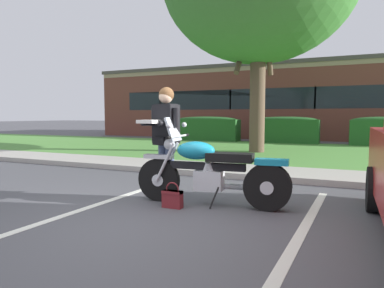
{
  "coord_description": "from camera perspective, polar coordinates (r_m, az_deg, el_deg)",
  "views": [
    {
      "loc": [
        2.1,
        -3.57,
        1.27
      ],
      "look_at": [
        -0.02,
        1.16,
        0.85
      ],
      "focal_mm": 32.31,
      "sensor_mm": 36.0,
      "label": 1
    }
  ],
  "objects": [
    {
      "name": "grass_lawn",
      "position": [
        12.43,
        14.29,
        -1.21
      ],
      "size": [
        60.0,
        7.78,
        0.06
      ],
      "primitive_type": "cube",
      "color": "#518E3D",
      "rests_on": "ground"
    },
    {
      "name": "brick_building",
      "position": [
        22.69,
        20.5,
        6.43
      ],
      "size": [
        26.38,
        8.54,
        4.16
      ],
      "color": "brown",
      "rests_on": "ground"
    },
    {
      "name": "motorcycle",
      "position": [
        4.89,
        3.98,
        -4.56
      ],
      "size": [
        2.24,
        0.82,
        1.26
      ],
      "color": "black",
      "rests_on": "ground"
    },
    {
      "name": "stall_stripe_1",
      "position": [
        4.0,
        17.46,
        -14.06
      ],
      "size": [
        0.32,
        4.4,
        0.01
      ],
      "primitive_type": "cube",
      "rotation": [
        0.0,
        0.0,
        -0.05
      ],
      "color": "silver",
      "rests_on": "ground"
    },
    {
      "name": "concrete_walk",
      "position": [
        7.93,
        8.51,
        -4.32
      ],
      "size": [
        60.0,
        1.5,
        0.08
      ],
      "primitive_type": "cube",
      "color": "#ADA89E",
      "rests_on": "ground"
    },
    {
      "name": "hedge_center_left",
      "position": [
        16.16,
        15.17,
        2.31
      ],
      "size": [
        2.9,
        0.9,
        1.24
      ],
      "color": "#235623",
      "rests_on": "ground"
    },
    {
      "name": "rider_person",
      "position": [
        5.22,
        -4.48,
        1.74
      ],
      "size": [
        0.54,
        0.64,
        1.7
      ],
      "color": "black",
      "rests_on": "ground"
    },
    {
      "name": "hedge_center_right",
      "position": [
        16.02,
        28.88,
        1.87
      ],
      "size": [
        2.44,
        0.9,
        1.24
      ],
      "color": "#235623",
      "rests_on": "ground"
    },
    {
      "name": "ground_plane",
      "position": [
        4.33,
        -6.22,
        -12.45
      ],
      "size": [
        140.0,
        140.0,
        0.0
      ],
      "primitive_type": "plane",
      "color": "#4C4C51"
    },
    {
      "name": "handbag",
      "position": [
        4.85,
        -3.24,
        -8.79
      ],
      "size": [
        0.28,
        0.13,
        0.36
      ],
      "color": "maroon",
      "rests_on": "ground"
    },
    {
      "name": "stall_stripe_0",
      "position": [
        5.13,
        -16.25,
        -9.85
      ],
      "size": [
        0.32,
        4.4,
        0.01
      ],
      "primitive_type": "cube",
      "rotation": [
        0.0,
        0.0,
        -0.05
      ],
      "color": "silver",
      "rests_on": "ground"
    },
    {
      "name": "hedge_left",
      "position": [
        17.19,
        2.39,
        2.6
      ],
      "size": [
        3.27,
        0.9,
        1.24
      ],
      "color": "#235623",
      "rests_on": "ground"
    },
    {
      "name": "curb_strip",
      "position": [
        7.13,
        6.66,
        -5.16
      ],
      "size": [
        60.0,
        0.2,
        0.12
      ],
      "primitive_type": "cube",
      "color": "#ADA89E",
      "rests_on": "ground"
    }
  ]
}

